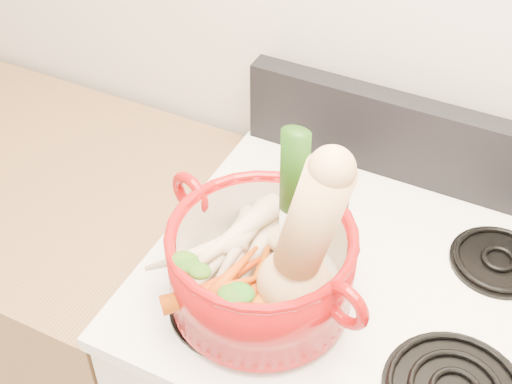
% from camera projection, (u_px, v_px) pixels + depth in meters
% --- Properties ---
extents(wall_back, '(3.50, 0.02, 2.60)m').
position_uv_depth(wall_back, '(461.00, 14.00, 1.25)').
color(wall_back, beige).
rests_on(wall_back, floor).
extents(cooktop, '(0.78, 0.67, 0.03)m').
position_uv_depth(cooktop, '(371.00, 286.00, 1.27)').
color(cooktop, white).
rests_on(cooktop, stove_body).
extents(control_backsplash, '(0.76, 0.05, 0.18)m').
position_uv_depth(control_backsplash, '(428.00, 145.00, 1.40)').
color(control_backsplash, black).
rests_on(control_backsplash, cooktop).
extents(burner_front_left, '(0.22, 0.22, 0.02)m').
position_uv_depth(burner_front_left, '(235.00, 303.00, 1.21)').
color(burner_front_left, black).
rests_on(burner_front_left, cooktop).
extents(burner_back_left, '(0.17, 0.17, 0.02)m').
position_uv_depth(burner_back_left, '(305.00, 196.00, 1.41)').
color(burner_back_left, black).
rests_on(burner_back_left, cooktop).
extents(burner_back_right, '(0.17, 0.17, 0.02)m').
position_uv_depth(burner_back_right, '(499.00, 260.00, 1.28)').
color(burner_back_right, black).
rests_on(burner_back_right, cooktop).
extents(dutch_oven, '(0.38, 0.38, 0.15)m').
position_uv_depth(dutch_oven, '(261.00, 267.00, 1.16)').
color(dutch_oven, '#94090B').
rests_on(dutch_oven, burner_front_left).
extents(pot_handle_left, '(0.09, 0.05, 0.08)m').
position_uv_depth(pot_handle_left, '(190.00, 193.00, 1.21)').
color(pot_handle_left, '#94090B').
rests_on(pot_handle_left, dutch_oven).
extents(pot_handle_right, '(0.09, 0.05, 0.08)m').
position_uv_depth(pot_handle_right, '(345.00, 305.00, 1.04)').
color(pot_handle_right, '#94090B').
rests_on(pot_handle_right, dutch_oven).
extents(squash, '(0.20, 0.14, 0.33)m').
position_uv_depth(squash, '(297.00, 239.00, 1.05)').
color(squash, tan).
rests_on(squash, dutch_oven).
extents(leek, '(0.05, 0.05, 0.30)m').
position_uv_depth(leek, '(293.00, 202.00, 1.12)').
color(leek, white).
rests_on(leek, dutch_oven).
extents(ginger, '(0.09, 0.07, 0.04)m').
position_uv_depth(ginger, '(284.00, 240.00, 1.23)').
color(ginger, '#D4BD82').
rests_on(ginger, dutch_oven).
extents(parsnip_0, '(0.06, 0.22, 0.06)m').
position_uv_depth(parsnip_0, '(252.00, 257.00, 1.21)').
color(parsnip_0, '#F0E1C3').
rests_on(parsnip_0, dutch_oven).
extents(parsnip_1, '(0.07, 0.21, 0.06)m').
position_uv_depth(parsnip_1, '(217.00, 260.00, 1.19)').
color(parsnip_1, beige).
rests_on(parsnip_1, dutch_oven).
extents(parsnip_2, '(0.09, 0.18, 0.05)m').
position_uv_depth(parsnip_2, '(239.00, 251.00, 1.20)').
color(parsnip_2, beige).
rests_on(parsnip_2, dutch_oven).
extents(parsnip_3, '(0.16, 0.14, 0.05)m').
position_uv_depth(parsnip_3, '(195.00, 253.00, 1.19)').
color(parsnip_3, beige).
rests_on(parsnip_3, dutch_oven).
extents(parsnip_4, '(0.04, 0.21, 0.06)m').
position_uv_depth(parsnip_4, '(243.00, 238.00, 1.20)').
color(parsnip_4, beige).
rests_on(parsnip_4, dutch_oven).
extents(parsnip_5, '(0.13, 0.23, 0.06)m').
position_uv_depth(parsnip_5, '(227.00, 240.00, 1.19)').
color(parsnip_5, '#F0E5C3').
rests_on(parsnip_5, dutch_oven).
extents(carrot_0, '(0.07, 0.18, 0.05)m').
position_uv_depth(carrot_0, '(255.00, 290.00, 1.15)').
color(carrot_0, '#B94709').
rests_on(carrot_0, dutch_oven).
extents(carrot_1, '(0.11, 0.16, 0.05)m').
position_uv_depth(carrot_1, '(219.00, 284.00, 1.15)').
color(carrot_1, '#BA3909').
rests_on(carrot_1, dutch_oven).
extents(carrot_2, '(0.07, 0.20, 0.05)m').
position_uv_depth(carrot_2, '(267.00, 297.00, 1.12)').
color(carrot_2, '#CA5B0A').
rests_on(carrot_2, dutch_oven).
extents(carrot_3, '(0.14, 0.14, 0.05)m').
position_uv_depth(carrot_3, '(209.00, 293.00, 1.13)').
color(carrot_3, '#D94E0A').
rests_on(carrot_3, dutch_oven).
extents(carrot_4, '(0.05, 0.15, 0.04)m').
position_uv_depth(carrot_4, '(231.00, 276.00, 1.15)').
color(carrot_4, '#C43B09').
rests_on(carrot_4, dutch_oven).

